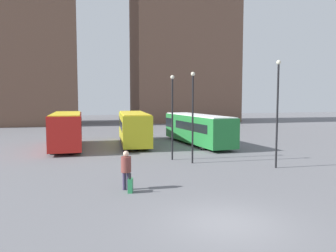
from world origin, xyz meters
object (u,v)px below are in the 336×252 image
object	(u,v)px
suitcase	(130,185)
lamp_post_0	(277,106)
bus_0	(67,129)
bus_1	(134,127)
lamp_post_1	(193,110)
bus_2	(197,128)
traveler	(126,167)
lamp_post_2	(172,111)

from	to	relation	value
suitcase	lamp_post_0	bearing A→B (deg)	-57.19
bus_0	bus_1	xyz separation A→B (m)	(6.02, 0.97, -0.03)
lamp_post_0	lamp_post_1	bearing A→B (deg)	148.18
bus_2	traveler	bearing A→B (deg)	143.53
bus_1	bus_2	size ratio (longest dim) A/B	0.91
lamp_post_1	lamp_post_2	world-z (taller)	lamp_post_1
lamp_post_0	bus_2	bearing A→B (deg)	95.15
bus_2	suitcase	bearing A→B (deg)	144.78
suitcase	lamp_post_1	size ratio (longest dim) A/B	0.15
traveler	suitcase	distance (m)	0.93
bus_1	lamp_post_2	size ratio (longest dim) A/B	1.72
bus_1	lamp_post_1	distance (m)	10.61
bus_0	bus_2	distance (m)	11.87
bus_1	lamp_post_1	xyz separation A→B (m)	(2.34, -10.17, 1.91)
suitcase	traveler	bearing A→B (deg)	28.94
bus_2	lamp_post_0	size ratio (longest dim) A/B	1.68
bus_0	traveler	distance (m)	14.86
bus_2	lamp_post_0	xyz separation A→B (m)	(1.04, -11.49, 2.31)
traveler	lamp_post_0	size ratio (longest dim) A/B	0.28
bus_2	suitcase	distance (m)	16.87
lamp_post_2	lamp_post_0	bearing A→B (deg)	-38.21
lamp_post_1	lamp_post_2	size ratio (longest dim) A/B	1.02
bus_1	lamp_post_1	world-z (taller)	lamp_post_1
lamp_post_1	suitcase	bearing A→B (deg)	-131.14
bus_1	lamp_post_0	distance (m)	14.86
traveler	lamp_post_2	size ratio (longest dim) A/B	0.31
bus_0	lamp_post_0	size ratio (longest dim) A/B	1.39
bus_1	traveler	size ratio (longest dim) A/B	5.49
traveler	lamp_post_0	world-z (taller)	lamp_post_0
traveler	lamp_post_2	distance (m)	8.37
bus_0	bus_1	bearing A→B (deg)	-80.44
bus_0	traveler	xyz separation A→B (m)	(3.17, -14.50, -0.56)
bus_0	suitcase	size ratio (longest dim) A/B	9.82
bus_0	bus_1	size ratio (longest dim) A/B	0.90
bus_2	bus_1	bearing A→B (deg)	71.06
lamp_post_1	lamp_post_2	xyz separation A→B (m)	(-0.97, 1.52, -0.07)
lamp_post_1	lamp_post_2	bearing A→B (deg)	122.59
bus_1	bus_2	distance (m)	6.03
bus_0	traveler	world-z (taller)	bus_0
lamp_post_2	bus_2	bearing A→B (deg)	58.00
bus_1	lamp_post_2	bearing A→B (deg)	-166.00
bus_0	suitcase	distance (m)	15.42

